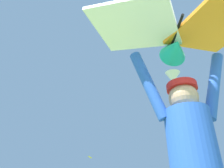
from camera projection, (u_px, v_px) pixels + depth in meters
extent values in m
cylinder|color=blue|center=(192.00, 149.00, 1.62)|extent=(0.43, 0.43, 0.56)
sphere|color=tan|center=(184.00, 98.00, 1.82)|extent=(0.23, 0.23, 0.23)
cylinder|color=red|center=(182.00, 87.00, 1.87)|extent=(0.31, 0.31, 0.05)
cylinder|color=blue|center=(214.00, 85.00, 1.89)|extent=(0.29, 0.18, 0.62)
cylinder|color=blue|center=(148.00, 84.00, 1.88)|extent=(0.29, 0.18, 0.62)
cylinder|color=black|center=(173.00, 40.00, 2.13)|extent=(0.23, 0.59, 0.02)
cube|color=orange|center=(215.00, 27.00, 2.09)|extent=(0.78, 0.68, 0.18)
cube|color=white|center=(134.00, 26.00, 2.08)|extent=(0.94, 0.94, 0.18)
cone|color=#19B2AD|center=(175.00, 49.00, 2.07)|extent=(0.29, 0.27, 0.24)
cone|color=white|center=(173.00, 78.00, 19.09)|extent=(1.65, 1.74, 1.16)
cylinder|color=#A4A4A4|center=(175.00, 92.00, 18.40)|extent=(0.05, 0.05, 1.74)
pyramid|color=yellow|center=(90.00, 157.00, 27.23)|extent=(0.60, 0.64, 0.30)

